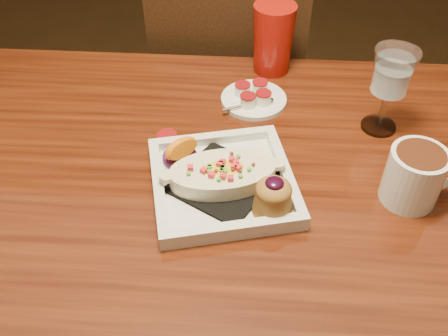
# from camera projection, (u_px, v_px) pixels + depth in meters

# --- Properties ---
(table) EXTENTS (1.50, 0.90, 0.75)m
(table) POSITION_uv_depth(u_px,v_px,m) (210.00, 224.00, 0.95)
(table) COLOR #61250D
(table) RESTS_ON floor
(chair_far) EXTENTS (0.42, 0.42, 0.93)m
(chair_far) POSITION_uv_depth(u_px,v_px,m) (229.00, 96.00, 1.51)
(chair_far) COLOR black
(chair_far) RESTS_ON floor
(plate) EXTENTS (0.30, 0.30, 0.08)m
(plate) POSITION_uv_depth(u_px,v_px,m) (228.00, 180.00, 0.87)
(plate) COLOR silver
(plate) RESTS_ON table
(coffee_mug) EXTENTS (0.14, 0.10, 0.10)m
(coffee_mug) POSITION_uv_depth(u_px,v_px,m) (416.00, 174.00, 0.84)
(coffee_mug) COLOR silver
(coffee_mug) RESTS_ON table
(goblet) EXTENTS (0.08, 0.08, 0.18)m
(goblet) POSITION_uv_depth(u_px,v_px,m) (392.00, 77.00, 0.93)
(goblet) COLOR silver
(goblet) RESTS_ON table
(saucer) EXTENTS (0.14, 0.14, 0.10)m
(saucer) POSITION_uv_depth(u_px,v_px,m) (253.00, 98.00, 1.07)
(saucer) COLOR silver
(saucer) RESTS_ON table
(creamer_loose) EXTENTS (0.04, 0.04, 0.03)m
(creamer_loose) POSITION_uv_depth(u_px,v_px,m) (167.00, 140.00, 0.96)
(creamer_loose) COLOR white
(creamer_loose) RESTS_ON table
(red_tumbler) EXTENTS (0.09, 0.09, 0.16)m
(red_tumbler) POSITION_uv_depth(u_px,v_px,m) (273.00, 39.00, 1.12)
(red_tumbler) COLOR #A1130B
(red_tumbler) RESTS_ON table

